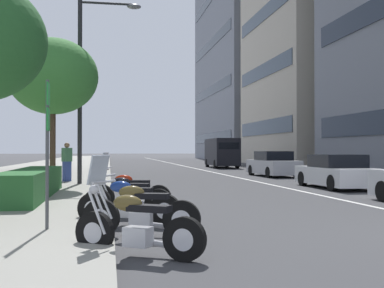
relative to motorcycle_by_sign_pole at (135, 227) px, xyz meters
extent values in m
cube|color=gray|center=(29.70, 4.73, -0.36)|extent=(160.00, 8.88, 0.15)
cube|color=silver|center=(34.70, -6.71, -0.43)|extent=(110.00, 0.16, 0.01)
cylinder|color=black|center=(0.37, 0.59, -0.12)|extent=(0.43, 0.59, 0.62)
cylinder|color=silver|center=(0.37, 0.59, -0.12)|extent=(0.28, 0.33, 0.31)
cylinder|color=black|center=(-0.42, -0.65, -0.12)|extent=(0.43, 0.59, 0.62)
cylinder|color=silver|center=(-0.42, -0.65, -0.12)|extent=(0.28, 0.33, 0.31)
cube|color=silver|center=(-0.03, -0.03, -0.14)|extent=(0.42, 0.46, 0.28)
cube|color=black|center=(-0.12, -0.19, 0.28)|extent=(0.53, 0.66, 0.10)
ellipsoid|color=brown|center=(0.07, 0.11, 0.34)|extent=(0.45, 0.52, 0.24)
cylinder|color=silver|center=(0.26, 0.56, 0.18)|extent=(0.21, 0.29, 0.64)
cylinder|color=silver|center=(0.38, 0.48, 0.18)|extent=(0.21, 0.29, 0.64)
cylinder|color=silver|center=(0.28, 0.45, 0.64)|extent=(0.53, 0.35, 0.04)
sphere|color=silver|center=(0.38, 0.60, 0.52)|extent=(0.14, 0.14, 0.14)
cube|color=#B2BCC6|center=(0.33, 0.53, 0.82)|extent=(0.44, 0.34, 0.44)
cylinder|color=silver|center=(-0.06, -0.34, -0.25)|extent=(0.44, 0.63, 0.16)
cylinder|color=black|center=(1.75, 0.52, -0.10)|extent=(0.32, 0.67, 0.67)
cylinder|color=silver|center=(1.75, 0.52, -0.10)|extent=(0.23, 0.36, 0.33)
cylinder|color=black|center=(1.30, -0.87, -0.10)|extent=(0.32, 0.67, 0.67)
cylinder|color=silver|center=(1.30, -0.87, -0.10)|extent=(0.23, 0.36, 0.33)
cube|color=silver|center=(1.52, -0.18, -0.12)|extent=(0.36, 0.44, 0.28)
cube|color=black|center=(1.47, -0.35, 0.30)|extent=(0.41, 0.68, 0.10)
ellipsoid|color=brown|center=(1.58, -0.01, 0.36)|extent=(0.37, 0.51, 0.24)
cylinder|color=silver|center=(1.66, 0.46, 0.20)|extent=(0.14, 0.31, 0.64)
cylinder|color=silver|center=(1.79, 0.42, 0.20)|extent=(0.14, 0.31, 0.64)
cylinder|color=silver|center=(1.70, 0.36, 0.66)|extent=(0.58, 0.22, 0.04)
sphere|color=silver|center=(1.76, 0.54, 0.54)|extent=(0.14, 0.14, 0.14)
cylinder|color=silver|center=(1.57, -0.49, -0.23)|extent=(0.30, 0.68, 0.16)
cylinder|color=black|center=(3.22, 0.70, -0.11)|extent=(0.37, 0.65, 0.66)
cylinder|color=silver|center=(3.22, 0.70, -0.11)|extent=(0.25, 0.35, 0.33)
cylinder|color=black|center=(2.61, -0.73, -0.11)|extent=(0.37, 0.65, 0.66)
cylinder|color=silver|center=(2.61, -0.73, -0.11)|extent=(0.25, 0.35, 0.33)
cube|color=silver|center=(2.92, -0.01, -0.12)|extent=(0.39, 0.45, 0.28)
cube|color=black|center=(2.85, -0.18, 0.29)|extent=(0.45, 0.68, 0.10)
ellipsoid|color=navy|center=(2.98, 0.14, 0.35)|extent=(0.40, 0.52, 0.24)
cylinder|color=silver|center=(3.12, 0.66, 0.20)|extent=(0.16, 0.31, 0.64)
cylinder|color=silver|center=(3.25, 0.60, 0.20)|extent=(0.16, 0.31, 0.64)
cylinder|color=silver|center=(3.16, 0.56, 0.65)|extent=(0.57, 0.27, 0.04)
sphere|color=silver|center=(3.23, 0.72, 0.53)|extent=(0.14, 0.14, 0.14)
cylinder|color=silver|center=(2.94, -0.33, -0.24)|extent=(0.35, 0.67, 0.16)
cylinder|color=black|center=(4.43, 0.64, -0.11)|extent=(0.32, 0.66, 0.66)
cylinder|color=silver|center=(4.43, 0.64, -0.11)|extent=(0.23, 0.35, 0.33)
cylinder|color=black|center=(3.96, -0.74, -0.11)|extent=(0.32, 0.66, 0.66)
cylinder|color=silver|center=(3.96, -0.74, -0.11)|extent=(0.23, 0.35, 0.33)
cube|color=silver|center=(4.19, -0.05, -0.12)|extent=(0.37, 0.44, 0.28)
cube|color=black|center=(4.14, -0.22, 0.29)|extent=(0.41, 0.68, 0.10)
ellipsoid|color=black|center=(4.25, 0.11, 0.35)|extent=(0.37, 0.51, 0.24)
cylinder|color=silver|center=(4.33, 0.58, 0.20)|extent=(0.14, 0.31, 0.64)
cylinder|color=silver|center=(4.47, 0.54, 0.20)|extent=(0.14, 0.31, 0.64)
cylinder|color=silver|center=(4.38, 0.49, 0.65)|extent=(0.58, 0.23, 0.04)
sphere|color=silver|center=(4.43, 0.66, 0.53)|extent=(0.14, 0.14, 0.14)
cylinder|color=silver|center=(4.24, -0.36, -0.24)|extent=(0.30, 0.68, 0.16)
cylinder|color=black|center=(5.61, 0.56, -0.11)|extent=(0.29, 0.66, 0.65)
cylinder|color=silver|center=(5.61, 0.56, -0.11)|extent=(0.21, 0.35, 0.33)
cylinder|color=black|center=(5.22, -0.86, -0.11)|extent=(0.29, 0.66, 0.65)
cylinder|color=silver|center=(5.22, -0.86, -0.11)|extent=(0.21, 0.35, 0.33)
cube|color=silver|center=(5.42, -0.15, -0.13)|extent=(0.35, 0.43, 0.28)
cube|color=black|center=(5.37, -0.33, 0.29)|extent=(0.38, 0.68, 0.10)
ellipsoid|color=#991E0A|center=(5.46, 0.01, 0.35)|extent=(0.35, 0.51, 0.24)
cylinder|color=silver|center=(5.52, 0.50, 0.20)|extent=(0.12, 0.32, 0.64)
cylinder|color=silver|center=(5.65, 0.46, 0.20)|extent=(0.12, 0.32, 0.64)
cylinder|color=silver|center=(5.56, 0.40, 0.65)|extent=(0.59, 0.19, 0.04)
sphere|color=silver|center=(5.61, 0.58, 0.53)|extent=(0.14, 0.14, 0.14)
cube|color=#B2BCC6|center=(5.59, 0.50, 0.83)|extent=(0.46, 0.23, 0.44)
cylinder|color=silver|center=(5.48, -0.46, -0.24)|extent=(0.26, 0.69, 0.16)
cylinder|color=black|center=(6.22, -7.72, -0.13)|extent=(0.63, 0.23, 0.62)
cube|color=silver|center=(11.30, -8.71, 0.06)|extent=(4.36, 1.87, 0.70)
cube|color=black|center=(11.23, -8.71, 0.67)|extent=(2.07, 1.71, 0.52)
cylinder|color=black|center=(12.73, -7.87, -0.13)|extent=(0.62, 0.22, 0.62)
cylinder|color=black|center=(12.72, -9.56, -0.13)|extent=(0.62, 0.22, 0.62)
cylinder|color=black|center=(9.87, -7.86, -0.13)|extent=(0.62, 0.22, 0.62)
cylinder|color=black|center=(9.86, -9.54, -0.13)|extent=(0.62, 0.22, 0.62)
cube|color=#B7B7BC|center=(20.09, -9.09, 0.11)|extent=(4.55, 1.96, 0.80)
cube|color=black|center=(20.02, -9.09, 0.77)|extent=(2.21, 1.72, 0.53)
cylinder|color=black|center=(21.53, -8.22, -0.13)|extent=(0.63, 0.24, 0.62)
cylinder|color=black|center=(21.60, -9.84, -0.13)|extent=(0.63, 0.24, 0.62)
cylinder|color=black|center=(18.58, -8.34, -0.13)|extent=(0.63, 0.24, 0.62)
cylinder|color=black|center=(18.64, -9.96, -0.13)|extent=(0.63, 0.24, 0.62)
cube|color=black|center=(34.37, -9.37, 0.94)|extent=(6.12, 2.23, 2.31)
cube|color=black|center=(31.36, -9.27, 1.45)|extent=(0.10, 1.71, 0.56)
cylinder|color=black|center=(36.45, -8.52, -0.08)|extent=(0.73, 0.28, 0.72)
cylinder|color=black|center=(36.39, -10.36, -0.08)|extent=(0.73, 0.28, 0.72)
cylinder|color=black|center=(32.34, -8.39, -0.08)|extent=(0.73, 0.28, 0.72)
cylinder|color=black|center=(32.28, -10.22, -0.08)|extent=(0.73, 0.28, 0.72)
cylinder|color=#47494C|center=(1.81, 1.46, 1.03)|extent=(0.06, 0.06, 2.64)
cube|color=#1E8C33|center=(1.81, 1.44, 2.10)|extent=(0.32, 0.02, 0.40)
cube|color=#1E8C33|center=(1.81, 1.44, 1.65)|extent=(0.32, 0.02, 0.40)
cylinder|color=#232326|center=(13.46, 1.58, 3.54)|extent=(0.18, 0.18, 7.64)
cylinder|color=#232326|center=(13.46, 0.47, 7.26)|extent=(0.10, 2.23, 0.10)
ellipsoid|color=slate|center=(13.46, -0.65, 7.18)|extent=(0.44, 0.60, 0.20)
cube|color=gold|center=(13.11, 1.58, 4.13)|extent=(0.56, 0.03, 1.10)
cube|color=gold|center=(13.81, 1.58, 4.13)|extent=(0.56, 0.03, 1.10)
cube|color=#28602D|center=(7.93, 2.64, 0.12)|extent=(6.80, 1.10, 0.81)
cylinder|color=#473323|center=(11.94, 2.49, 1.17)|extent=(0.22, 0.22, 2.92)
ellipsoid|color=#387A33|center=(11.94, 2.49, 3.91)|extent=(3.41, 3.41, 2.90)
cube|color=#33478C|center=(15.16, 2.23, 0.16)|extent=(0.39, 0.40, 0.88)
cube|color=#3F724C|center=(15.16, 2.23, 0.90)|extent=(0.46, 0.47, 0.61)
sphere|color=#8C6647|center=(15.16, 2.23, 1.32)|extent=(0.24, 0.24, 0.24)
cube|color=#384756|center=(41.93, -15.68, 3.48)|extent=(16.32, 0.08, 1.50)
cube|color=#384756|center=(41.93, -15.68, 9.49)|extent=(16.32, 0.08, 1.50)
cube|color=#384756|center=(41.93, -15.68, 15.50)|extent=(16.32, 0.08, 1.50)
cube|color=gray|center=(68.70, -25.09, 21.43)|extent=(29.06, 18.73, 43.72)
cube|color=#2D3842|center=(68.70, -15.68, 3.06)|extent=(26.16, 0.08, 1.50)
cube|color=#2D3842|center=(68.70, -15.68, 10.58)|extent=(26.16, 0.08, 1.50)
cube|color=#2D3842|center=(68.70, -15.68, 18.10)|extent=(26.16, 0.08, 1.50)
camera|label=1|loc=(-7.03, 0.38, 1.11)|focal=45.26mm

